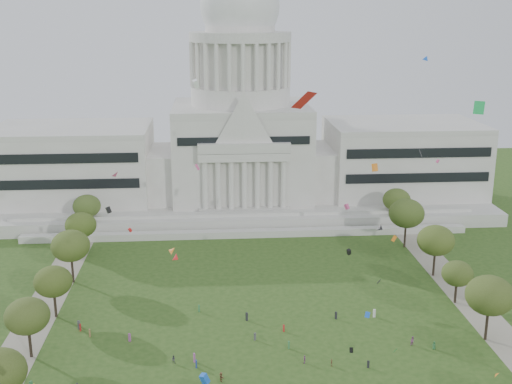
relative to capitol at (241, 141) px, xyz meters
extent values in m
cube|color=#BBB9AF|center=(0.00, 1.41, -20.30)|extent=(160.00, 60.00, 4.00)
cube|color=#BBB9AF|center=(0.00, -31.59, -21.30)|extent=(130.00, 3.00, 2.00)
cube|color=#BBB9AF|center=(0.00, -23.59, -19.80)|extent=(140.00, 3.00, 5.00)
cube|color=beige|center=(-55.00, 0.41, -7.30)|extent=(50.00, 34.00, 22.00)
cube|color=beige|center=(55.00, 0.41, -7.30)|extent=(50.00, 34.00, 22.00)
cube|color=beige|center=(-27.00, -1.59, -10.30)|extent=(12.00, 26.00, 16.00)
cube|color=beige|center=(27.00, -1.59, -10.30)|extent=(12.00, 26.00, 16.00)
cube|color=beige|center=(0.00, 0.41, -4.30)|extent=(44.00, 38.00, 28.00)
cube|color=beige|center=(0.00, -19.59, -1.10)|extent=(28.00, 3.00, 2.40)
cube|color=black|center=(-55.00, -16.79, -5.30)|extent=(46.00, 0.40, 11.00)
cube|color=black|center=(55.00, -16.79, -5.30)|extent=(46.00, 0.40, 11.00)
cylinder|color=beige|center=(0.00, 0.41, 15.10)|extent=(32.00, 32.00, 6.00)
cylinder|color=beige|center=(0.00, 0.41, 25.10)|extent=(28.00, 28.00, 14.00)
cylinder|color=#BBB9AF|center=(0.00, 0.41, 33.60)|extent=(32.40, 32.40, 3.00)
cylinder|color=beige|center=(0.00, 0.41, 39.10)|extent=(22.00, 22.00, 8.00)
ellipsoid|color=silver|center=(0.00, 0.41, 43.10)|extent=(25.00, 25.00, 26.20)
cube|color=gray|center=(-48.00, -83.59, -22.28)|extent=(8.00, 160.00, 0.04)
cube|color=gray|center=(48.00, -83.59, -22.28)|extent=(8.00, 160.00, 0.04)
cylinder|color=black|center=(-45.04, -96.29, -19.56)|extent=(0.56, 0.56, 5.47)
ellipsoid|color=#38471A|center=(-45.04, -96.29, -13.77)|extent=(8.42, 8.42, 6.89)
cylinder|color=black|center=(44.17, -96.15, -19.19)|extent=(0.56, 0.56, 6.20)
ellipsoid|color=#39491A|center=(44.17, -96.15, -12.62)|extent=(9.55, 9.55, 7.82)
cylinder|color=black|center=(-44.09, -79.67, -19.66)|extent=(0.56, 0.56, 5.27)
ellipsoid|color=#354715|center=(-44.09, -79.67, -14.07)|extent=(8.12, 8.12, 6.65)
cylinder|color=black|center=(44.40, -79.10, -20.02)|extent=(0.56, 0.56, 4.56)
ellipsoid|color=#364818|center=(44.40, -79.10, -15.19)|extent=(7.01, 7.01, 5.74)
cylinder|color=black|center=(-44.08, -61.17, -19.28)|extent=(0.56, 0.56, 6.03)
ellipsoid|color=#3A4D1A|center=(-44.08, -61.17, -12.89)|extent=(9.29, 9.29, 7.60)
cylinder|color=black|center=(44.76, -63.55, -19.31)|extent=(0.56, 0.56, 5.97)
ellipsoid|color=#3C4F18|center=(44.76, -63.55, -12.99)|extent=(9.19, 9.19, 7.52)
cylinder|color=black|center=(-45.22, -42.58, -19.59)|extent=(0.56, 0.56, 5.41)
ellipsoid|color=#364C15|center=(-45.22, -42.58, -13.86)|extent=(8.33, 8.33, 6.81)
cylinder|color=black|center=(43.49, -43.40, -19.11)|extent=(0.56, 0.56, 6.37)
ellipsoid|color=#304717|center=(43.49, -43.40, -12.35)|extent=(9.82, 9.82, 8.03)
cylinder|color=black|center=(-46.87, -24.45, -19.64)|extent=(0.56, 0.56, 5.32)
ellipsoid|color=#374F1E|center=(-46.87, -24.45, -14.00)|extent=(8.19, 8.19, 6.70)
cylinder|color=black|center=(45.96, -25.46, -19.56)|extent=(0.56, 0.56, 5.47)
ellipsoid|color=#364C19|center=(45.96, -25.46, -13.77)|extent=(8.42, 8.42, 6.89)
imported|color=#33723F|center=(32.60, -99.13, -21.48)|extent=(0.94, 0.93, 1.64)
imported|color=#994C8C|center=(28.90, -97.32, -21.34)|extent=(1.09, 0.98, 1.91)
imported|color=#994C8C|center=(6.66, -102.41, -21.50)|extent=(0.57, 0.97, 1.59)
imported|color=olive|center=(-9.05, -107.40, -21.40)|extent=(1.28, 1.78, 1.79)
imported|color=#4C4C51|center=(-17.84, -100.57, -21.50)|extent=(0.86, 0.64, 1.60)
imported|color=olive|center=(11.51, -103.79, -21.57)|extent=(0.54, 0.88, 1.44)
cube|color=silver|center=(24.37, -84.87, -21.37)|extent=(0.51, 0.34, 1.84)
cube|color=olive|center=(-35.25, -89.19, -21.45)|extent=(0.31, 0.47, 1.69)
cube|color=#33723F|center=(-13.34, -79.53, -21.48)|extent=(0.41, 0.50, 1.63)
cube|color=#4C4C51|center=(-38.05, -85.79, -21.33)|extent=(0.60, 0.55, 1.94)
cube|color=#26262B|center=(15.97, -85.15, -21.45)|extent=(0.51, 0.52, 1.70)
cube|color=#B21E1E|center=(4.18, -89.82, -21.55)|extent=(0.33, 0.44, 1.50)
cube|color=#26262B|center=(18.17, -104.89, -21.57)|extent=(0.44, 0.44, 1.45)
cube|color=#4C4C51|center=(-2.00, -93.00, -21.51)|extent=(0.47, 0.48, 1.56)
cube|color=#994C8C|center=(-13.94, -100.51, -21.39)|extent=(0.41, 0.54, 1.82)
cube|color=#33723F|center=(4.37, -96.87, -21.48)|extent=(0.27, 0.43, 1.62)
cube|color=#26262B|center=(-3.13, -84.43, -21.37)|extent=(0.52, 0.58, 1.85)
cube|color=navy|center=(-13.55, -102.53, -21.53)|extent=(0.27, 0.42, 1.53)
cube|color=#994C8C|center=(-26.99, -91.69, -21.43)|extent=(0.54, 0.48, 1.74)
cube|color=#B21E1E|center=(-37.63, -86.52, -21.52)|extent=(0.27, 0.42, 1.55)
camera|label=1|loc=(-10.18, -208.37, 41.10)|focal=45.00mm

